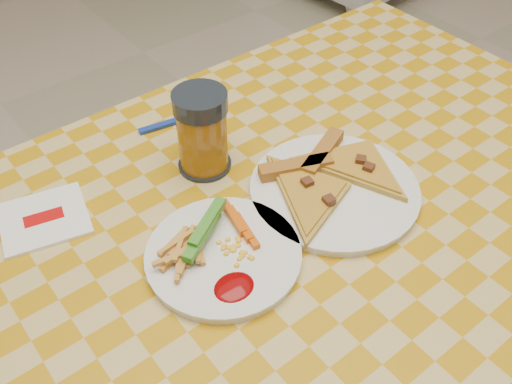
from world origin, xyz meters
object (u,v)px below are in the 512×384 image
plate_left (223,257)px  drink_glass (202,132)px  table (293,269)px  plate_right (334,191)px

plate_left → drink_glass: bearing=62.8°
plate_left → drink_glass: size_ratio=1.52×
table → drink_glass: 0.25m
table → plate_left: 0.13m
table → plate_right: size_ratio=5.11×
table → plate_right: plate_right is taller
plate_left → plate_right: same height
plate_left → plate_right: (0.21, -0.00, 0.00)m
table → drink_glass: drink_glass is taller
plate_right → plate_left: bearing=180.0°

